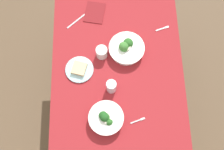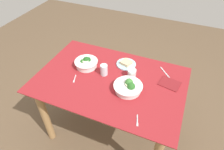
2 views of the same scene
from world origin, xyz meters
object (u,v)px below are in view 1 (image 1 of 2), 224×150
broccoli_bowl_far (106,118)px  bread_side_plate (79,69)px  fork_by_far_bowl (138,120)px  table_knife_left (79,19)px  fork_by_near_bowl (163,28)px  water_glass_side (102,52)px  napkin_folded_upper (95,13)px  broccoli_bowl_near (126,48)px  water_glass_center (111,86)px

broccoli_bowl_far → bread_side_plate: size_ratio=1.16×
fork_by_far_bowl → table_knife_left: bearing=98.5°
broccoli_bowl_far → fork_by_near_bowl: size_ratio=2.24×
fork_by_near_bowl → table_knife_left: size_ratio=0.44×
water_glass_side → table_knife_left: (0.28, 0.16, -0.04)m
fork_by_near_bowl → napkin_folded_upper: (0.14, 0.47, 0.00)m
bread_side_plate → table_knife_left: bread_side_plate is taller
broccoli_bowl_near → water_glass_center: size_ratio=2.35×
bread_side_plate → water_glass_side: 0.18m
broccoli_bowl_near → bread_side_plate: 0.34m
fork_by_far_bowl → fork_by_near_bowl: bearing=53.1°
water_glass_side → fork_by_far_bowl: water_glass_side is taller
water_glass_side → fork_by_near_bowl: (0.19, -0.43, -0.04)m
water_glass_center → fork_by_far_bowl: bearing=-142.5°
broccoli_bowl_far → water_glass_center: bearing=-11.0°
fork_by_near_bowl → fork_by_far_bowl: bearing=-125.9°
broccoli_bowl_near → napkin_folded_upper: broccoli_bowl_near is taller
broccoli_bowl_near → table_knife_left: bearing=51.7°
water_glass_side → water_glass_center: bearing=-166.6°
fork_by_far_bowl → water_glass_side: bearing=97.1°
broccoli_bowl_far → table_knife_left: bearing=13.7°
water_glass_center → napkin_folded_upper: water_glass_center is taller
fork_by_near_bowl → napkin_folded_upper: bearing=145.7°
water_glass_center → napkin_folded_upper: size_ratio=0.60×
broccoli_bowl_far → bread_side_plate: bearing=26.5°
napkin_folded_upper → fork_by_near_bowl: bearing=-106.6°
fork_by_near_bowl → water_glass_center: bearing=-148.7°
fork_by_far_bowl → table_knife_left: same height
broccoli_bowl_far → water_glass_side: broccoli_bowl_far is taller
napkin_folded_upper → fork_by_far_bowl: bearing=-161.3°
water_glass_center → napkin_folded_upper: 0.58m
table_knife_left → broccoli_bowl_near: bearing=-79.3°
napkin_folded_upper → water_glass_center: bearing=-169.8°
broccoli_bowl_far → fork_by_near_bowl: broccoli_bowl_far is taller
bread_side_plate → table_knife_left: 0.38m
broccoli_bowl_near → fork_by_far_bowl: broccoli_bowl_near is taller
broccoli_bowl_near → table_knife_left: (0.25, 0.32, -0.04)m
broccoli_bowl_near → bread_side_plate: (-0.13, 0.31, -0.03)m
water_glass_side → broccoli_bowl_near: bearing=-81.0°
water_glass_side → bread_side_plate: bearing=124.8°
water_glass_side → table_knife_left: size_ratio=0.38×
table_knife_left → broccoli_bowl_far: bearing=-117.3°
bread_side_plate → water_glass_side: bearing=-55.2°
water_glass_side → napkin_folded_upper: size_ratio=0.49×
bread_side_plate → water_glass_center: size_ratio=1.83×
bread_side_plate → fork_by_far_bowl: bearing=-133.3°
broccoli_bowl_far → fork_by_near_bowl: 0.75m
water_glass_side → napkin_folded_upper: bearing=7.8°
bread_side_plate → water_glass_center: water_glass_center is taller
broccoli_bowl_near → water_glass_side: (-0.03, 0.16, 0.00)m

